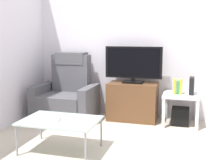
{
  "coord_description": "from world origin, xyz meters",
  "views": [
    {
      "loc": [
        0.74,
        -3.46,
        1.37
      ],
      "look_at": [
        -0.38,
        0.5,
        0.7
      ],
      "focal_mm": 44.53,
      "sensor_mm": 36.0,
      "label": 1
    }
  ],
  "objects_px": {
    "television": "(133,64)",
    "book_rightmost": "(181,87)",
    "coffee_table": "(60,122)",
    "tv_stand": "(133,101)",
    "book_middle": "(178,87)",
    "side_table": "(181,99)",
    "game_console": "(192,86)",
    "recliner_armchair": "(67,96)",
    "cell_phone": "(57,120)",
    "book_leftmost": "(175,86)",
    "subwoofer_box": "(180,116)"
  },
  "relations": [
    {
      "from": "book_leftmost",
      "to": "game_console",
      "type": "bearing_deg",
      "value": 6.98
    },
    {
      "from": "recliner_armchair",
      "to": "cell_phone",
      "type": "bearing_deg",
      "value": -75.81
    },
    {
      "from": "side_table",
      "to": "subwoofer_box",
      "type": "relative_size",
      "value": 2.08
    },
    {
      "from": "subwoofer_box",
      "to": "book_rightmost",
      "type": "relative_size",
      "value": 1.14
    },
    {
      "from": "side_table",
      "to": "coffee_table",
      "type": "bearing_deg",
      "value": -133.71
    },
    {
      "from": "side_table",
      "to": "cell_phone",
      "type": "distance_m",
      "value": 1.98
    },
    {
      "from": "recliner_armchair",
      "to": "cell_phone",
      "type": "relative_size",
      "value": 7.2
    },
    {
      "from": "subwoofer_box",
      "to": "coffee_table",
      "type": "bearing_deg",
      "value": -133.71
    },
    {
      "from": "book_leftmost",
      "to": "book_middle",
      "type": "distance_m",
      "value": 0.05
    },
    {
      "from": "side_table",
      "to": "tv_stand",
      "type": "bearing_deg",
      "value": 176.64
    },
    {
      "from": "subwoofer_box",
      "to": "book_middle",
      "type": "height_order",
      "value": "book_middle"
    },
    {
      "from": "book_leftmost",
      "to": "recliner_armchair",
      "type": "bearing_deg",
      "value": -176.06
    },
    {
      "from": "tv_stand",
      "to": "side_table",
      "type": "bearing_deg",
      "value": -3.36
    },
    {
      "from": "book_rightmost",
      "to": "side_table",
      "type": "bearing_deg",
      "value": 66.78
    },
    {
      "from": "tv_stand",
      "to": "book_middle",
      "type": "xyz_separation_m",
      "value": [
        0.71,
        -0.06,
        0.28
      ]
    },
    {
      "from": "book_leftmost",
      "to": "television",
      "type": "bearing_deg",
      "value": 172.81
    },
    {
      "from": "tv_stand",
      "to": "coffee_table",
      "type": "xyz_separation_m",
      "value": [
        -0.58,
        -1.44,
        0.05
      ]
    },
    {
      "from": "side_table",
      "to": "coffee_table",
      "type": "distance_m",
      "value": 1.94
    },
    {
      "from": "recliner_armchair",
      "to": "game_console",
      "type": "xyz_separation_m",
      "value": [
        1.98,
        0.15,
        0.24
      ]
    },
    {
      "from": "tv_stand",
      "to": "recliner_armchair",
      "type": "height_order",
      "value": "recliner_armchair"
    },
    {
      "from": "side_table",
      "to": "game_console",
      "type": "xyz_separation_m",
      "value": [
        0.15,
        0.01,
        0.21
      ]
    },
    {
      "from": "coffee_table",
      "to": "cell_phone",
      "type": "xyz_separation_m",
      "value": [
        -0.03,
        -0.03,
        0.03
      ]
    },
    {
      "from": "side_table",
      "to": "book_rightmost",
      "type": "height_order",
      "value": "book_rightmost"
    },
    {
      "from": "recliner_armchair",
      "to": "subwoofer_box",
      "type": "xyz_separation_m",
      "value": [
        1.83,
        0.14,
        -0.24
      ]
    },
    {
      "from": "cell_phone",
      "to": "book_leftmost",
      "type": "bearing_deg",
      "value": 32.41
    },
    {
      "from": "coffee_table",
      "to": "recliner_armchair",
      "type": "bearing_deg",
      "value": 111.51
    },
    {
      "from": "subwoofer_box",
      "to": "side_table",
      "type": "bearing_deg",
      "value": 180.0
    },
    {
      "from": "book_leftmost",
      "to": "book_middle",
      "type": "bearing_deg",
      "value": 0.0
    },
    {
      "from": "side_table",
      "to": "book_middle",
      "type": "distance_m",
      "value": 0.19
    },
    {
      "from": "book_leftmost",
      "to": "cell_phone",
      "type": "height_order",
      "value": "book_leftmost"
    },
    {
      "from": "recliner_armchair",
      "to": "coffee_table",
      "type": "relative_size",
      "value": 1.2
    },
    {
      "from": "television",
      "to": "book_leftmost",
      "type": "xyz_separation_m",
      "value": [
        0.66,
        -0.08,
        -0.32
      ]
    },
    {
      "from": "book_rightmost",
      "to": "television",
      "type": "bearing_deg",
      "value": 173.67
    },
    {
      "from": "television",
      "to": "game_console",
      "type": "xyz_separation_m",
      "value": [
        0.91,
        -0.05,
        -0.3
      ]
    },
    {
      "from": "television",
      "to": "book_middle",
      "type": "bearing_deg",
      "value": -6.7
    },
    {
      "from": "television",
      "to": "coffee_table",
      "type": "xyz_separation_m",
      "value": [
        -0.58,
        -1.46,
        -0.56
      ]
    },
    {
      "from": "television",
      "to": "book_rightmost",
      "type": "relative_size",
      "value": 4.01
    },
    {
      "from": "book_rightmost",
      "to": "cell_phone",
      "type": "distance_m",
      "value": 1.97
    },
    {
      "from": "book_rightmost",
      "to": "coffee_table",
      "type": "height_order",
      "value": "book_rightmost"
    },
    {
      "from": "television",
      "to": "book_middle",
      "type": "height_order",
      "value": "television"
    },
    {
      "from": "side_table",
      "to": "coffee_table",
      "type": "xyz_separation_m",
      "value": [
        -1.34,
        -1.4,
        -0.05
      ]
    },
    {
      "from": "coffee_table",
      "to": "television",
      "type": "bearing_deg",
      "value": 68.5
    },
    {
      "from": "cell_phone",
      "to": "book_rightmost",
      "type": "bearing_deg",
      "value": 30.41
    },
    {
      "from": "coffee_table",
      "to": "tv_stand",
      "type": "bearing_deg",
      "value": 68.25
    },
    {
      "from": "book_middle",
      "to": "coffee_table",
      "type": "bearing_deg",
      "value": -133.02
    },
    {
      "from": "book_rightmost",
      "to": "game_console",
      "type": "bearing_deg",
      "value": 11.05
    },
    {
      "from": "television",
      "to": "book_middle",
      "type": "relative_size",
      "value": 4.57
    },
    {
      "from": "game_console",
      "to": "coffee_table",
      "type": "relative_size",
      "value": 0.29
    },
    {
      "from": "recliner_armchair",
      "to": "side_table",
      "type": "xyz_separation_m",
      "value": [
        1.83,
        0.14,
        0.03
      ]
    },
    {
      "from": "tv_stand",
      "to": "book_rightmost",
      "type": "bearing_deg",
      "value": -4.92
    }
  ]
}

